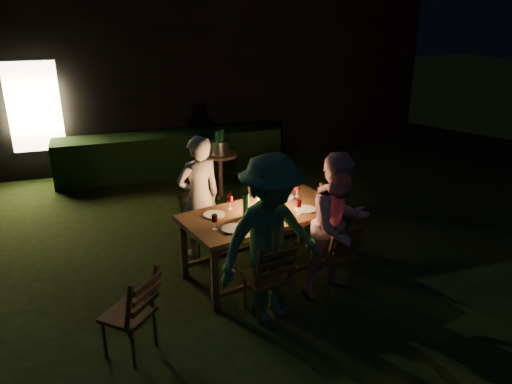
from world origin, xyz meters
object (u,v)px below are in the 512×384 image
object	(u,v)px
person_house_side	(199,197)
person_opp_left	(271,240)
dining_table	(264,218)
person_opp_right	(339,226)
chair_end	(340,227)
bottle_bucket_b	(222,143)
ice_bucket	(220,147)
chair_near_left	(268,290)
bottle_table	(246,205)
chair_near_right	(333,267)
chair_far_left	(202,236)
chair_spare	(131,327)
chair_far_right	(267,219)
side_table	(220,159)
lantern	(265,197)
bottle_bucket_a	(218,145)

from	to	relation	value
person_house_side	person_opp_left	xyz separation A→B (m)	(0.41, -1.59, 0.10)
dining_table	person_opp_right	size ratio (longest dim) A/B	1.27
chair_end	dining_table	bearing A→B (deg)	-93.78
bottle_bucket_b	ice_bucket	bearing A→B (deg)	-141.34
chair_near_left	person_opp_left	world-z (taller)	person_opp_left
bottle_table	bottle_bucket_b	xyz separation A→B (m)	(0.40, 2.71, -0.03)
chair_near_right	chair_far_left	world-z (taller)	chair_near_right
dining_table	chair_spare	xyz separation A→B (m)	(-1.68, -1.07, -0.44)
chair_near_left	bottle_table	bearing A→B (deg)	80.58
chair_spare	person_house_side	world-z (taller)	person_house_side
chair_far_left	chair_spare	world-z (taller)	chair_spare
bottle_table	chair_near_right	bearing A→B (deg)	-33.24
chair_far_right	side_table	world-z (taller)	chair_far_right
chair_near_right	person_house_side	bearing A→B (deg)	119.75
chair_near_left	ice_bucket	size ratio (longest dim) A/B	3.18
person_opp_left	lantern	bearing A→B (deg)	60.11
person_opp_left	chair_spare	bearing A→B (deg)	171.94
dining_table	lantern	size ratio (longest dim) A/B	6.02
bottle_bucket_a	bottle_bucket_b	xyz separation A→B (m)	(0.10, 0.08, 0.00)
bottle_table	bottle_bucket_a	xyz separation A→B (m)	(0.30, 2.63, -0.03)
chair_far_right	dining_table	bearing A→B (deg)	61.10
bottle_bucket_a	bottle_bucket_b	bearing A→B (deg)	38.66
lantern	bottle_bucket_a	world-z (taller)	lantern
chair_near_left	bottle_table	xyz separation A→B (m)	(0.00, 0.80, 0.65)
chair_far_right	side_table	bearing A→B (deg)	-90.03
chair_far_left	ice_bucket	xyz separation A→B (m)	(0.74, 1.97, 0.59)
chair_near_left	person_house_side	size ratio (longest dim) A/B	0.59
chair_end	person_house_side	size ratio (longest dim) A/B	0.59
chair_end	chair_spare	world-z (taller)	chair_end
lantern	bottle_bucket_b	distance (m)	2.59
chair_end	bottle_table	bearing A→B (deg)	-93.77
dining_table	chair_spare	world-z (taller)	chair_spare
lantern	chair_near_left	bearing A→B (deg)	-107.00
chair_far_left	chair_spare	distance (m)	2.00
chair_far_left	chair_far_right	distance (m)	1.00
bottle_bucket_b	chair_far_left	bearing A→B (deg)	-111.45
lantern	bottle_bucket_a	distance (m)	2.50
chair_near_left	chair_end	xyz separation A→B (m)	(1.44, 1.16, -0.00)
person_opp_left	bottle_bucket_a	bearing A→B (deg)	70.71
chair_far_right	lantern	distance (m)	1.11
chair_spare	bottle_table	distance (m)	1.87
bottle_bucket_b	person_opp_left	bearing A→B (deg)	-96.30
chair_spare	chair_far_left	bearing A→B (deg)	10.09
lantern	chair_far_left	bearing A→B (deg)	139.40
chair_far_left	ice_bucket	world-z (taller)	ice_bucket
chair_far_left	chair_end	size ratio (longest dim) A/B	0.96
bottle_bucket_b	bottle_bucket_a	bearing A→B (deg)	-141.34
chair_far_right	person_opp_right	xyz separation A→B (m)	(0.30, -1.56, 0.56)
bottle_bucket_a	person_opp_left	bearing A→B (deg)	-94.81
dining_table	side_table	bearing A→B (deg)	73.08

